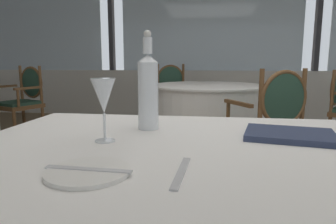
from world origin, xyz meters
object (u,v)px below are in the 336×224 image
at_px(side_plate, 88,172).
at_px(water_bottle, 148,90).
at_px(dining_chair_0_1, 272,118).
at_px(dining_chair_0_0, 173,92).
at_px(menu_book, 290,135).
at_px(dining_chair_1_0, 24,96).
at_px(wine_glass, 104,97).

xyz_separation_m(side_plate, water_bottle, (0.04, 0.48, 0.15)).
bearing_deg(dining_chair_0_1, dining_chair_0_0, 0.00).
distance_m(side_plate, menu_book, 0.68).
height_order(side_plate, dining_chair_1_0, dining_chair_1_0).
relative_size(water_bottle, menu_book, 1.28).
bearing_deg(side_plate, menu_book, 37.27).
height_order(dining_chair_0_0, dining_chair_0_1, dining_chair_0_0).
bearing_deg(side_plate, dining_chair_1_0, 125.22).
distance_m(menu_book, dining_chair_0_0, 3.44).
bearing_deg(wine_glass, dining_chair_0_0, 93.10).
height_order(side_plate, dining_chair_0_0, dining_chair_0_0).
bearing_deg(water_bottle, wine_glass, -116.73).
bearing_deg(menu_book, dining_chair_0_0, 114.52).
height_order(wine_glass, dining_chair_0_1, dining_chair_0_1).
distance_m(side_plate, water_bottle, 0.51).
distance_m(side_plate, dining_chair_1_0, 3.68).
height_order(side_plate, water_bottle, water_bottle).
bearing_deg(dining_chair_0_1, side_plate, 129.14).
xyz_separation_m(wine_glass, dining_chair_1_0, (-2.06, 2.72, -0.33)).
xyz_separation_m(dining_chair_0_1, dining_chair_1_0, (-2.89, 1.15, 0.00)).
distance_m(water_bottle, dining_chair_1_0, 3.33).
bearing_deg(menu_book, water_bottle, -176.88).
xyz_separation_m(wine_glass, menu_book, (0.60, 0.13, -0.13)).
relative_size(water_bottle, dining_chair_0_1, 0.38).
xyz_separation_m(wine_glass, dining_chair_0_0, (-0.19, 3.47, -0.33)).
xyz_separation_m(water_bottle, menu_book, (0.50, -0.07, -0.14)).
xyz_separation_m(wine_glass, dining_chair_0_1, (0.83, 1.57, -0.34)).
height_order(menu_book, dining_chair_0_0, dining_chair_0_0).
height_order(water_bottle, wine_glass, water_bottle).
height_order(water_bottle, menu_book, water_bottle).
relative_size(water_bottle, dining_chair_0_0, 0.38).
relative_size(side_plate, dining_chair_0_0, 0.20).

